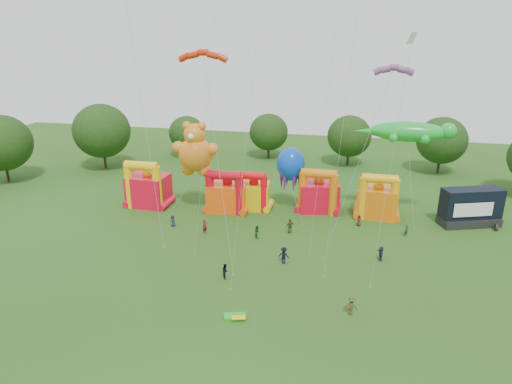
% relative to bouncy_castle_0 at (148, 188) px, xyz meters
% --- Properties ---
extents(ground, '(160.00, 160.00, 0.00)m').
position_rel_bouncy_castle_0_xyz_m(ground, '(20.21, -25.96, -2.68)').
color(ground, '#2B4814').
rests_on(ground, ground).
extents(tree_ring, '(121.01, 123.09, 12.07)m').
position_rel_bouncy_castle_0_xyz_m(tree_ring, '(19.06, -25.36, 3.58)').
color(tree_ring, '#352314').
rests_on(tree_ring, ground).
extents(bouncy_castle_0, '(5.78, 4.72, 7.10)m').
position_rel_bouncy_castle_0_xyz_m(bouncy_castle_0, '(0.00, 0.00, 0.00)').
color(bouncy_castle_0, red).
rests_on(bouncy_castle_0, ground).
extents(bouncy_castle_1, '(5.80, 4.80, 6.30)m').
position_rel_bouncy_castle_0_xyz_m(bouncy_castle_1, '(11.92, 0.61, -0.30)').
color(bouncy_castle_1, '#F8500D').
rests_on(bouncy_castle_1, ground).
extents(bouncy_castle_2, '(4.81, 4.03, 5.84)m').
position_rel_bouncy_castle_0_xyz_m(bouncy_castle_2, '(15.45, 2.10, -0.44)').
color(bouncy_castle_2, '#D6BE0B').
rests_on(bouncy_castle_2, ground).
extents(bouncy_castle_3, '(6.22, 5.38, 6.52)m').
position_rel_bouncy_castle_0_xyz_m(bouncy_castle_3, '(24.62, 3.49, -0.22)').
color(bouncy_castle_3, red).
rests_on(bouncy_castle_3, ground).
extents(bouncy_castle_4, '(5.61, 4.65, 6.52)m').
position_rel_bouncy_castle_0_xyz_m(bouncy_castle_4, '(32.79, 2.88, -0.21)').
color(bouncy_castle_4, orange).
rests_on(bouncy_castle_4, ground).
extents(stage_trailer, '(8.33, 5.43, 5.05)m').
position_rel_bouncy_castle_0_xyz_m(stage_trailer, '(44.72, 2.71, -0.25)').
color(stage_trailer, black).
rests_on(stage_trailer, ground).
extents(teddy_bear_kite, '(6.63, 7.27, 12.96)m').
position_rel_bouncy_castle_0_xyz_m(teddy_bear_kite, '(7.19, -1.11, 3.86)').
color(teddy_bear_kite, orange).
rests_on(teddy_bear_kite, ground).
extents(gecko_kite, '(12.90, 6.13, 13.46)m').
position_rel_bouncy_castle_0_xyz_m(gecko_kite, '(36.27, 2.61, 6.43)').
color(gecko_kite, green).
rests_on(gecko_kite, ground).
extents(octopus_kite, '(4.78, 7.96, 9.14)m').
position_rel_bouncy_castle_0_xyz_m(octopus_kite, '(21.11, 2.30, 1.71)').
color(octopus_kite, '#0C42BC').
rests_on(octopus_kite, ground).
extents(parafoil_kites, '(34.14, 11.22, 31.26)m').
position_rel_bouncy_castle_0_xyz_m(parafoil_kites, '(13.73, -10.96, 10.04)').
color(parafoil_kites, red).
rests_on(parafoil_kites, ground).
extents(diamond_kites, '(22.30, 16.53, 38.62)m').
position_rel_bouncy_castle_0_xyz_m(diamond_kites, '(23.56, -11.85, 13.14)').
color(diamond_kites, red).
rests_on(diamond_kites, ground).
extents(folded_kite_bundle, '(2.20, 1.52, 0.31)m').
position_rel_bouncy_castle_0_xyz_m(folded_kite_bundle, '(19.85, -24.43, -2.54)').
color(folded_kite_bundle, green).
rests_on(folded_kite_bundle, ground).
extents(spectator_0, '(0.86, 0.66, 1.59)m').
position_rel_bouncy_castle_0_xyz_m(spectator_0, '(6.48, -6.44, -1.89)').
color(spectator_0, '#26253E').
rests_on(spectator_0, ground).
extents(spectator_1, '(0.79, 0.83, 1.90)m').
position_rel_bouncy_castle_0_xyz_m(spectator_1, '(11.33, -7.65, -1.73)').
color(spectator_1, maroon).
rests_on(spectator_1, ground).
extents(spectator_2, '(0.97, 1.03, 1.67)m').
position_rel_bouncy_castle_0_xyz_m(spectator_2, '(18.13, -7.56, -1.84)').
color(spectator_2, '#1C4620').
rests_on(spectator_2, ground).
extents(spectator_3, '(1.37, 0.92, 1.97)m').
position_rel_bouncy_castle_0_xyz_m(spectator_3, '(22.43, -13.36, -1.70)').
color(spectator_3, black).
rests_on(spectator_3, ground).
extents(spectator_4, '(1.22, 1.05, 1.96)m').
position_rel_bouncy_castle_0_xyz_m(spectator_4, '(21.91, -5.22, -1.70)').
color(spectator_4, '#45401B').
rests_on(spectator_4, ground).
extents(spectator_5, '(0.89, 1.64, 1.68)m').
position_rel_bouncy_castle_0_xyz_m(spectator_5, '(32.93, -10.25, -1.84)').
color(spectator_5, '#23233A').
rests_on(spectator_5, ground).
extents(spectator_6, '(0.77, 0.51, 1.53)m').
position_rel_bouncy_castle_0_xyz_m(spectator_6, '(30.46, -0.96, -1.91)').
color(spectator_6, '#541C18').
rests_on(spectator_6, ground).
extents(spectator_7, '(0.64, 0.68, 1.57)m').
position_rel_bouncy_castle_0_xyz_m(spectator_7, '(36.29, -2.94, -1.90)').
color(spectator_7, '#19402D').
rests_on(spectator_7, ground).
extents(spectator_8, '(0.89, 0.98, 1.62)m').
position_rel_bouncy_castle_0_xyz_m(spectator_8, '(16.99, -17.81, -1.87)').
color(spectator_8, black).
rests_on(spectator_8, ground).
extents(spectator_9, '(1.23, 0.82, 1.78)m').
position_rel_bouncy_castle_0_xyz_m(spectator_9, '(29.96, -21.66, -1.79)').
color(spectator_9, '#46381C').
rests_on(spectator_9, ground).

